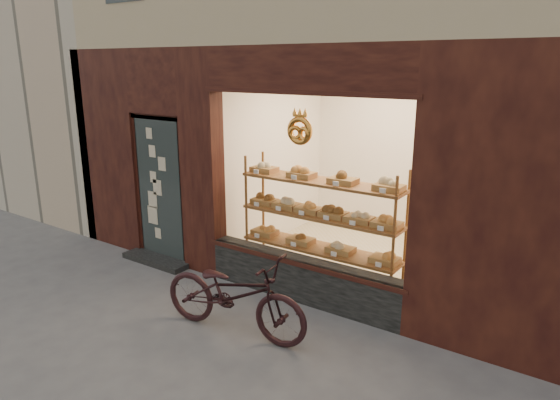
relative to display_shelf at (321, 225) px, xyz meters
The scene contains 4 objects.
ground 2.73m from the display_shelf, 100.01° to the right, with size 90.00×90.00×0.00m, color slate.
neighbor_left 11.08m from the display_shelf, 163.64° to the left, with size 12.00×7.00×9.00m, color #B0AD9B.
display_shelf is the anchor object (origin of this frame).
bicycle 1.60m from the display_shelf, 96.89° to the right, with size 0.62×1.77×0.93m, color black.
Camera 1 is at (3.51, -2.78, 2.89)m, focal length 32.00 mm.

